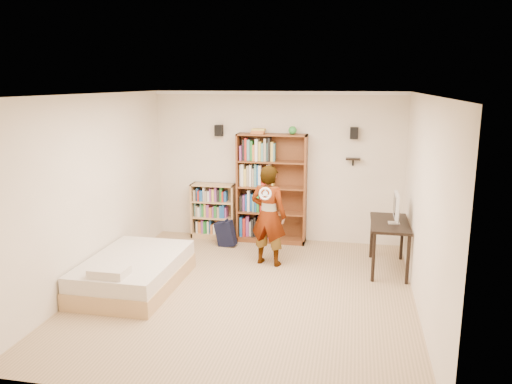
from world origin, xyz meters
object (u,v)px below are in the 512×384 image
at_px(low_bookshelf, 213,211).
at_px(daybed, 134,268).
at_px(computer_desk, 389,246).
at_px(tall_bookshelf, 272,189).
at_px(person, 269,215).

xyz_separation_m(low_bookshelf, daybed, (-0.46, -2.47, -0.23)).
height_order(computer_desk, daybed, computer_desk).
bearing_deg(daybed, low_bookshelf, 79.47).
xyz_separation_m(tall_bookshelf, computer_desk, (2.01, -1.06, -0.60)).
distance_m(low_bookshelf, computer_desk, 3.30).
relative_size(computer_desk, person, 0.70).
height_order(tall_bookshelf, daybed, tall_bookshelf).
bearing_deg(person, computer_desk, -163.01).
bearing_deg(tall_bookshelf, low_bookshelf, 178.52).
height_order(low_bookshelf, daybed, low_bookshelf).
relative_size(low_bookshelf, person, 0.63).
distance_m(computer_desk, person, 1.91).
height_order(low_bookshelf, person, person).
xyz_separation_m(low_bookshelf, person, (1.25, -1.20, 0.30)).
height_order(low_bookshelf, computer_desk, low_bookshelf).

